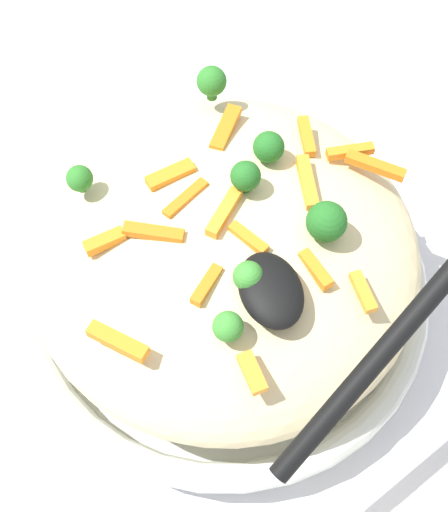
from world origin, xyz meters
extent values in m
plane|color=silver|center=(0.00, 0.00, 0.00)|extent=(2.40, 2.40, 0.00)
cylinder|color=silver|center=(0.00, 0.00, 0.01)|extent=(0.30, 0.30, 0.03)
torus|color=silver|center=(0.00, 0.00, 0.04)|extent=(0.32, 0.32, 0.02)
torus|color=black|center=(0.00, 0.00, 0.04)|extent=(0.32, 0.32, 0.00)
ellipsoid|color=beige|center=(0.00, 0.00, 0.09)|extent=(0.29, 0.29, 0.10)
cube|color=orange|center=(0.08, -0.02, 0.13)|extent=(0.04, 0.03, 0.01)
cube|color=orange|center=(0.01, 0.08, 0.13)|extent=(0.01, 0.03, 0.01)
cube|color=orange|center=(0.02, 0.02, 0.14)|extent=(0.03, 0.04, 0.01)
cube|color=orange|center=(0.00, 0.00, 0.14)|extent=(0.03, 0.03, 0.01)
cube|color=orange|center=(0.03, -0.10, 0.13)|extent=(0.01, 0.04, 0.01)
cube|color=orange|center=(0.05, -0.08, 0.13)|extent=(0.04, 0.01, 0.01)
cube|color=orange|center=(-0.02, -0.01, 0.14)|extent=(0.03, 0.02, 0.01)
cube|color=orange|center=(-0.05, 0.03, 0.13)|extent=(0.03, 0.03, 0.01)
cube|color=orange|center=(-0.06, -0.05, 0.13)|extent=(0.03, 0.01, 0.01)
cube|color=orange|center=(-0.11, 0.02, 0.13)|extent=(0.03, 0.01, 0.01)
cube|color=orange|center=(0.00, 0.05, 0.14)|extent=(0.03, 0.04, 0.01)
cube|color=orange|center=(-0.07, 0.09, 0.13)|extent=(0.04, 0.04, 0.01)
cube|color=orange|center=(0.01, -0.12, 0.13)|extent=(0.04, 0.04, 0.01)
cube|color=orange|center=(0.04, 0.03, 0.13)|extent=(0.02, 0.04, 0.01)
cube|color=orange|center=(-0.08, -0.07, 0.13)|extent=(0.03, 0.01, 0.01)
cube|color=orange|center=(0.01, -0.06, 0.13)|extent=(0.04, 0.02, 0.01)
cylinder|color=#296820|center=(0.11, -0.02, 0.13)|extent=(0.01, 0.01, 0.01)
sphere|color=#2D7A28|center=(0.11, -0.02, 0.15)|extent=(0.02, 0.02, 0.02)
cylinder|color=#205B1C|center=(-0.03, -0.06, 0.13)|extent=(0.01, 0.01, 0.01)
sphere|color=#236B23|center=(-0.03, -0.06, 0.15)|extent=(0.03, 0.03, 0.03)
cylinder|color=#296820|center=(0.05, 0.09, 0.13)|extent=(0.01, 0.01, 0.01)
sphere|color=#2D7A28|center=(0.05, 0.09, 0.14)|extent=(0.02, 0.02, 0.02)
cylinder|color=#377928|center=(-0.05, 0.00, 0.13)|extent=(0.01, 0.01, 0.01)
sphere|color=#3D8E33|center=(-0.05, 0.00, 0.14)|extent=(0.02, 0.02, 0.02)
cylinder|color=#377928|center=(-0.08, 0.02, 0.13)|extent=(0.01, 0.01, 0.01)
sphere|color=#3D8E33|center=(-0.08, 0.02, 0.14)|extent=(0.02, 0.02, 0.02)
cylinder|color=#205B1C|center=(0.02, -0.02, 0.14)|extent=(0.01, 0.01, 0.01)
sphere|color=#236B23|center=(0.02, -0.02, 0.15)|extent=(0.02, 0.02, 0.02)
cylinder|color=#205B1C|center=(0.04, -0.04, 0.13)|extent=(0.01, 0.01, 0.01)
sphere|color=#236B23|center=(0.04, -0.04, 0.14)|extent=(0.02, 0.02, 0.02)
ellipsoid|color=black|center=(-0.07, -0.01, 0.14)|extent=(0.06, 0.04, 0.02)
cylinder|color=black|center=(-0.14, -0.05, 0.18)|extent=(0.09, 0.15, 0.09)
camera|label=1|loc=(-0.26, 0.08, 0.53)|focal=49.66mm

